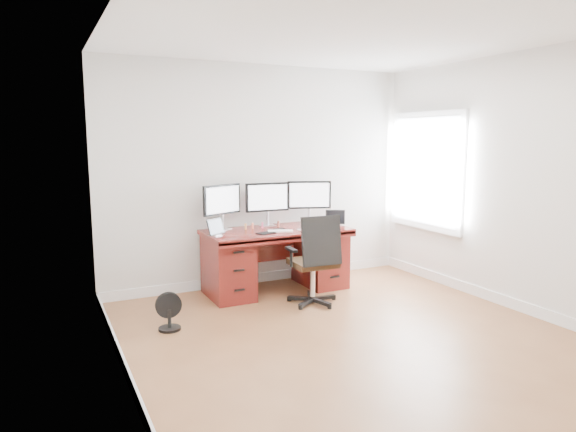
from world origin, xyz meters
name	(u,v)px	position (x,y,z in m)	size (l,w,h in m)	color
ground	(362,344)	(0.00, 0.00, 0.00)	(4.50, 4.50, 0.00)	brown
back_wall	(261,176)	(0.00, 2.25, 1.35)	(4.00, 0.10, 2.70)	silver
right_wall	(519,183)	(2.00, 0.11, 1.35)	(0.10, 4.50, 2.70)	silver
desk	(276,258)	(0.00, 1.83, 0.40)	(1.70, 0.80, 0.75)	#5D1612
office_chair	(315,275)	(0.16, 1.16, 0.33)	(0.59, 0.57, 1.01)	black
floor_fan	(169,312)	(-1.46, 1.10, 0.18)	(0.25, 0.21, 0.36)	black
monitor_left	(222,201)	(-0.58, 2.07, 1.09)	(0.52, 0.25, 0.53)	silver
monitor_center	(267,199)	(0.00, 2.07, 1.09)	(0.55, 0.15, 0.53)	silver
monitor_right	(309,196)	(0.58, 2.07, 1.09)	(0.53, 0.23, 0.53)	silver
tablet_left	(216,228)	(-0.76, 1.75, 0.84)	(0.24, 0.18, 0.19)	silver
tablet_right	(336,218)	(0.78, 1.75, 0.84)	(0.24, 0.19, 0.19)	silver
keyboard	(280,231)	(-0.03, 1.64, 0.76)	(0.29, 0.12, 0.01)	white
trackpad	(304,230)	(0.26, 1.60, 0.76)	(0.12, 0.12, 0.01)	#B7BABF
drawing_tablet	(266,233)	(-0.22, 1.61, 0.76)	(0.20, 0.13, 0.01)	black
phone	(279,229)	(0.03, 1.79, 0.76)	(0.13, 0.06, 0.01)	black
figurine_yellow	(246,226)	(-0.33, 1.95, 0.79)	(0.03, 0.03, 0.07)	tan
figurine_orange	(253,226)	(-0.25, 1.95, 0.79)	(0.03, 0.03, 0.07)	#F1845B
figurine_pink	(262,225)	(-0.12, 1.95, 0.79)	(0.03, 0.03, 0.07)	pink
figurine_brown	(278,223)	(0.09, 1.95, 0.79)	(0.03, 0.03, 0.07)	brown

